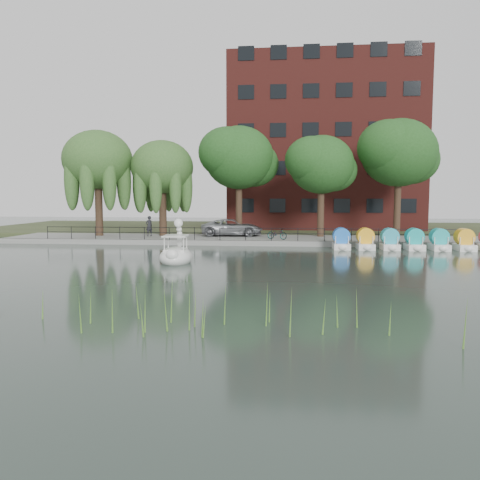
# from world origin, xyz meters

# --- Properties ---
(ground_plane) EXTENTS (120.00, 120.00, 0.00)m
(ground_plane) POSITION_xyz_m (0.00, 0.00, 0.00)
(ground_plane) COLOR #36453F
(promenade) EXTENTS (40.00, 6.00, 0.40)m
(promenade) POSITION_xyz_m (0.00, 16.00, 0.20)
(promenade) COLOR gray
(promenade) RESTS_ON ground_plane
(kerb) EXTENTS (40.00, 0.25, 0.40)m
(kerb) POSITION_xyz_m (0.00, 13.05, 0.20)
(kerb) COLOR gray
(kerb) RESTS_ON ground_plane
(land_strip) EXTENTS (60.00, 22.00, 0.36)m
(land_strip) POSITION_xyz_m (0.00, 30.00, 0.18)
(land_strip) COLOR #47512D
(land_strip) RESTS_ON ground_plane
(railing) EXTENTS (32.00, 0.05, 1.00)m
(railing) POSITION_xyz_m (0.00, 13.25, 1.15)
(railing) COLOR black
(railing) RESTS_ON promenade
(apartment_building) EXTENTS (20.00, 10.07, 18.00)m
(apartment_building) POSITION_xyz_m (7.00, 29.97, 9.36)
(apartment_building) COLOR #4C1E16
(apartment_building) RESTS_ON land_strip
(willow_left) EXTENTS (5.88, 5.88, 9.01)m
(willow_left) POSITION_xyz_m (-13.00, 16.50, 6.87)
(willow_left) COLOR #473323
(willow_left) RESTS_ON promenade
(willow_mid) EXTENTS (5.32, 5.32, 8.15)m
(willow_mid) POSITION_xyz_m (-7.50, 17.00, 6.25)
(willow_mid) COLOR #473323
(willow_mid) RESTS_ON promenade
(broadleaf_center) EXTENTS (6.00, 6.00, 9.25)m
(broadleaf_center) POSITION_xyz_m (-1.00, 18.00, 7.06)
(broadleaf_center) COLOR #473323
(broadleaf_center) RESTS_ON promenade
(broadleaf_right) EXTENTS (5.40, 5.40, 8.32)m
(broadleaf_right) POSITION_xyz_m (6.00, 17.50, 6.39)
(broadleaf_right) COLOR #473323
(broadleaf_right) RESTS_ON promenade
(broadleaf_far) EXTENTS (6.30, 6.30, 9.71)m
(broadleaf_far) POSITION_xyz_m (12.50, 18.50, 7.40)
(broadleaf_far) COLOR #473323
(broadleaf_far) RESTS_ON promenade
(minivan) EXTENTS (3.21, 6.20, 1.67)m
(minivan) POSITION_xyz_m (-1.52, 17.24, 1.24)
(minivan) COLOR gray
(minivan) RESTS_ON promenade
(bicycle) EXTENTS (1.32, 1.80, 1.00)m
(bicycle) POSITION_xyz_m (2.40, 14.48, 0.90)
(bicycle) COLOR gray
(bicycle) RESTS_ON promenade
(pedestrian) EXTENTS (0.83, 0.85, 1.98)m
(pedestrian) POSITION_xyz_m (-8.52, 16.27, 1.39)
(pedestrian) COLOR black
(pedestrian) RESTS_ON promenade
(swan_boat) EXTENTS (2.03, 3.08, 2.47)m
(swan_boat) POSITION_xyz_m (-3.15, 3.64, 0.54)
(swan_boat) COLOR white
(swan_boat) RESTS_ON ground_plane
(pedal_boat_row) EXTENTS (11.35, 1.70, 1.40)m
(pedal_boat_row) POSITION_xyz_m (12.17, 11.56, 0.61)
(pedal_boat_row) COLOR white
(pedal_boat_row) RESTS_ON ground_plane
(reed_bank) EXTENTS (24.00, 2.40, 1.20)m
(reed_bank) POSITION_xyz_m (2.00, -9.50, 0.60)
(reed_bank) COLOR #669938
(reed_bank) RESTS_ON ground_plane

